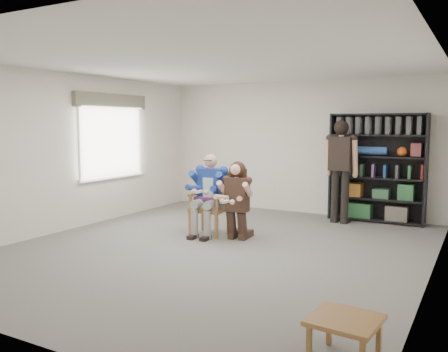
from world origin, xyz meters
The scene contains 9 objects.
room_shell centered at (0.00, 0.00, 1.40)m, with size 6.00×7.00×2.80m, color silver, non-canonical shape.
floor centered at (0.00, 0.00, 0.00)m, with size 6.00×7.00×0.01m, color slate.
window_left centered at (-2.95, 1.00, 1.63)m, with size 0.16×2.00×1.75m, color white, non-canonical shape.
armchair centered at (-0.57, 0.75, 0.54)m, with size 0.62×0.60×1.08m, color #9B572F, non-canonical shape.
seated_man centered at (-0.57, 0.75, 0.70)m, with size 0.60×0.84×1.40m, color navy, non-canonical shape.
kneeling_woman centered at (0.01, 0.63, 0.64)m, with size 0.54×0.86×1.28m, color #34241A, non-canonical shape.
bookshelf centered at (1.70, 3.28, 1.05)m, with size 1.80×0.38×2.10m, color black, non-canonical shape.
standing_man centered at (1.12, 2.80, 0.98)m, with size 0.60×0.33×1.95m, color black, non-canonical shape.
side_table centered at (2.62, -2.49, 0.18)m, with size 0.53×0.53×0.37m, color #9B572F, non-canonical shape.
Camera 1 is at (3.53, -6.12, 1.90)m, focal length 38.00 mm.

